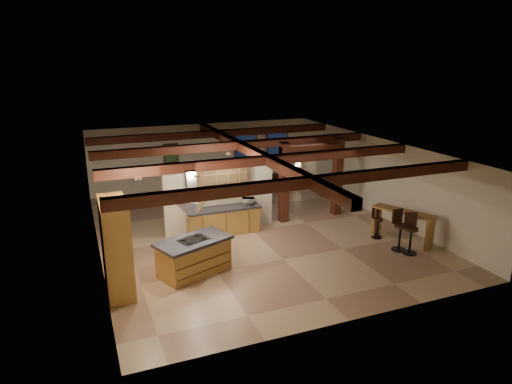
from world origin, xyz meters
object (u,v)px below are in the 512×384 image
at_px(sofa, 262,181).
at_px(bar_counter, 403,221).
at_px(dining_table, 236,201).
at_px(kitchen_island, 194,256).

xyz_separation_m(sofa, bar_counter, (1.66, -7.72, 0.43)).
bearing_deg(bar_counter, sofa, 102.15).
xyz_separation_m(dining_table, bar_counter, (3.79, -5.23, 0.42)).
relative_size(sofa, bar_counter, 0.95).
height_order(kitchen_island, dining_table, kitchen_island).
xyz_separation_m(dining_table, sofa, (2.13, 2.49, -0.01)).
bearing_deg(sofa, kitchen_island, 37.98).
bearing_deg(bar_counter, kitchen_island, 177.15).
bearing_deg(kitchen_island, dining_table, 58.85).
xyz_separation_m(kitchen_island, dining_table, (2.96, 4.89, -0.21)).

